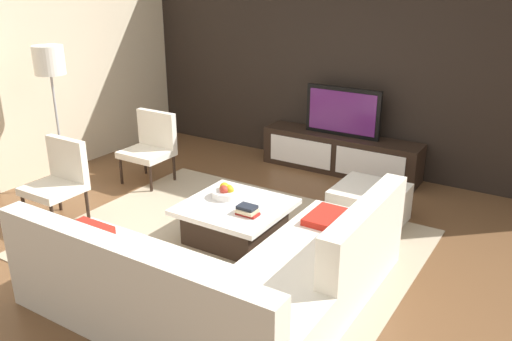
{
  "coord_description": "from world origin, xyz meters",
  "views": [
    {
      "loc": [
        2.55,
        -3.75,
        2.5
      ],
      "look_at": [
        -0.11,
        0.5,
        0.6
      ],
      "focal_mm": 37.23,
      "sensor_mm": 36.0,
      "label": 1
    }
  ],
  "objects_px": {
    "media_console": "(340,154)",
    "sectional_couch": "(227,279)",
    "ottoman": "(369,206)",
    "book_stack": "(247,210)",
    "television": "(343,112)",
    "fruit_bowl": "(226,192)",
    "accent_chair_near": "(60,176)",
    "floor_lamp": "(50,69)",
    "accent_chair_far": "(151,143)",
    "coffee_table": "(235,221)"
  },
  "relations": [
    {
      "from": "television",
      "to": "book_stack",
      "type": "bearing_deg",
      "value": -87.15
    },
    {
      "from": "ottoman",
      "to": "fruit_bowl",
      "type": "relative_size",
      "value": 2.5
    },
    {
      "from": "television",
      "to": "accent_chair_far",
      "type": "relative_size",
      "value": 1.15
    },
    {
      "from": "media_console",
      "to": "accent_chair_far",
      "type": "height_order",
      "value": "accent_chair_far"
    },
    {
      "from": "television",
      "to": "accent_chair_far",
      "type": "bearing_deg",
      "value": -140.93
    },
    {
      "from": "accent_chair_near",
      "to": "accent_chair_far",
      "type": "relative_size",
      "value": 1.0
    },
    {
      "from": "accent_chair_near",
      "to": "floor_lamp",
      "type": "height_order",
      "value": "floor_lamp"
    },
    {
      "from": "coffee_table",
      "to": "floor_lamp",
      "type": "bearing_deg",
      "value": -179.17
    },
    {
      "from": "sectional_couch",
      "to": "floor_lamp",
      "type": "relative_size",
      "value": 1.39
    },
    {
      "from": "accent_chair_near",
      "to": "ottoman",
      "type": "xyz_separation_m",
      "value": [
        2.79,
        1.63,
        -0.29
      ]
    },
    {
      "from": "television",
      "to": "accent_chair_far",
      "type": "distance_m",
      "value": 2.44
    },
    {
      "from": "television",
      "to": "coffee_table",
      "type": "height_order",
      "value": "television"
    },
    {
      "from": "ottoman",
      "to": "book_stack",
      "type": "height_order",
      "value": "book_stack"
    },
    {
      "from": "fruit_bowl",
      "to": "floor_lamp",
      "type": "bearing_deg",
      "value": -176.57
    },
    {
      "from": "television",
      "to": "fruit_bowl",
      "type": "xyz_separation_m",
      "value": [
        -0.28,
        -2.2,
        -0.38
      ]
    },
    {
      "from": "floor_lamp",
      "to": "book_stack",
      "type": "height_order",
      "value": "floor_lamp"
    },
    {
      "from": "television",
      "to": "fruit_bowl",
      "type": "relative_size",
      "value": 3.57
    },
    {
      "from": "accent_chair_near",
      "to": "television",
      "type": "bearing_deg",
      "value": 55.76
    },
    {
      "from": "media_console",
      "to": "coffee_table",
      "type": "xyz_separation_m",
      "value": [
        -0.1,
        -2.3,
        -0.05
      ]
    },
    {
      "from": "floor_lamp",
      "to": "media_console",
      "type": "bearing_deg",
      "value": 42.31
    },
    {
      "from": "television",
      "to": "sectional_couch",
      "type": "distance_m",
      "value": 3.38
    },
    {
      "from": "floor_lamp",
      "to": "television",
      "type": "bearing_deg",
      "value": 42.32
    },
    {
      "from": "floor_lamp",
      "to": "accent_chair_far",
      "type": "height_order",
      "value": "floor_lamp"
    },
    {
      "from": "fruit_bowl",
      "to": "book_stack",
      "type": "bearing_deg",
      "value": -29.27
    },
    {
      "from": "book_stack",
      "to": "accent_chair_far",
      "type": "bearing_deg",
      "value": 155.91
    },
    {
      "from": "coffee_table",
      "to": "accent_chair_far",
      "type": "distance_m",
      "value": 1.96
    },
    {
      "from": "sectional_couch",
      "to": "accent_chair_far",
      "type": "bearing_deg",
      "value": 143.31
    },
    {
      "from": "book_stack",
      "to": "media_console",
      "type": "bearing_deg",
      "value": 92.85
    },
    {
      "from": "accent_chair_far",
      "to": "book_stack",
      "type": "xyz_separation_m",
      "value": [
        2.0,
        -0.89,
        -0.07
      ]
    },
    {
      "from": "coffee_table",
      "to": "floor_lamp",
      "type": "xyz_separation_m",
      "value": [
        -2.46,
        -0.04,
        1.27
      ]
    },
    {
      "from": "accent_chair_near",
      "to": "book_stack",
      "type": "height_order",
      "value": "accent_chair_near"
    },
    {
      "from": "floor_lamp",
      "to": "fruit_bowl",
      "type": "distance_m",
      "value": 2.51
    },
    {
      "from": "television",
      "to": "ottoman",
      "type": "height_order",
      "value": "television"
    },
    {
      "from": "ottoman",
      "to": "book_stack",
      "type": "bearing_deg",
      "value": -122.86
    },
    {
      "from": "media_console",
      "to": "accent_chair_near",
      "type": "relative_size",
      "value": 2.4
    },
    {
      "from": "coffee_table",
      "to": "ottoman",
      "type": "height_order",
      "value": "ottoman"
    },
    {
      "from": "accent_chair_far",
      "to": "book_stack",
      "type": "bearing_deg",
      "value": -22.01
    },
    {
      "from": "floor_lamp",
      "to": "book_stack",
      "type": "bearing_deg",
      "value": -1.88
    },
    {
      "from": "accent_chair_near",
      "to": "sectional_couch",
      "type": "bearing_deg",
      "value": -10.62
    },
    {
      "from": "floor_lamp",
      "to": "coffee_table",
      "type": "bearing_deg",
      "value": 0.83
    },
    {
      "from": "media_console",
      "to": "book_stack",
      "type": "xyz_separation_m",
      "value": [
        0.12,
        -2.42,
        0.17
      ]
    },
    {
      "from": "media_console",
      "to": "ottoman",
      "type": "relative_size",
      "value": 2.99
    },
    {
      "from": "television",
      "to": "floor_lamp",
      "type": "height_order",
      "value": "floor_lamp"
    },
    {
      "from": "media_console",
      "to": "book_stack",
      "type": "relative_size",
      "value": 9.97
    },
    {
      "from": "television",
      "to": "accent_chair_near",
      "type": "distance_m",
      "value": 3.47
    },
    {
      "from": "book_stack",
      "to": "accent_chair_near",
      "type": "bearing_deg",
      "value": -167.34
    },
    {
      "from": "ottoman",
      "to": "media_console",
      "type": "bearing_deg",
      "value": 125.03
    },
    {
      "from": "sectional_couch",
      "to": "book_stack",
      "type": "distance_m",
      "value": 0.97
    },
    {
      "from": "media_console",
      "to": "sectional_couch",
      "type": "height_order",
      "value": "sectional_couch"
    },
    {
      "from": "media_console",
      "to": "fruit_bowl",
      "type": "xyz_separation_m",
      "value": [
        -0.28,
        -2.2,
        0.18
      ]
    }
  ]
}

